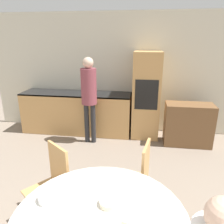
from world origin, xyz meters
TOP-DOWN VIEW (x-y plane):
  - wall_back at (0.00, 5.06)m, footprint 6.17×0.05m
  - kitchen_counter at (-1.02, 4.71)m, footprint 2.43×0.60m
  - oven_unit at (0.51, 4.72)m, footprint 0.57×0.59m
  - sideboard at (1.37, 4.43)m, footprint 0.92×0.45m
  - chair_far_left at (-0.50, 2.14)m, footprint 0.56×0.56m
  - chair_far_right at (0.43, 2.40)m, footprint 0.46×0.46m
  - person_standing at (-0.59, 4.22)m, footprint 0.30×0.30m
  - cup at (0.38, 1.41)m, footprint 0.06×0.06m
  - bowl_centre at (0.23, 1.62)m, footprint 0.17×0.17m
  - bowl_far at (-0.27, 1.60)m, footprint 0.19×0.19m

SIDE VIEW (x-z plane):
  - sideboard at x=1.37m, z-range 0.00..0.85m
  - kitchen_counter at x=-1.02m, z-range 0.01..0.93m
  - chair_far_left at x=-0.50m, z-range 0.05..1.00m
  - chair_far_right at x=0.43m, z-range 0.05..1.00m
  - bowl_centre at x=0.23m, z-range 0.77..0.81m
  - bowl_far at x=-0.27m, z-range 0.77..0.82m
  - cup at x=0.38m, z-range 0.77..0.85m
  - oven_unit at x=0.51m, z-range 0.00..1.81m
  - person_standing at x=-0.59m, z-range 0.22..1.95m
  - wall_back at x=0.00m, z-range 0.00..2.60m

